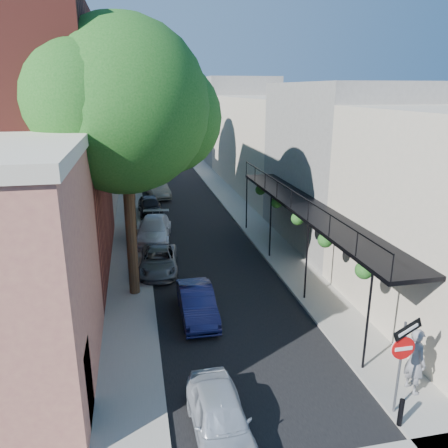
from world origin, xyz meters
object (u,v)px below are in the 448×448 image
parked_car_b (197,303)px  parked_car_e (150,206)px  sign_post (403,352)px  parked_car_f (158,189)px  bollard (401,412)px  oak_mid (133,118)px  parked_car_d (154,230)px  pedestrian (415,360)px  parked_car_a (220,418)px  oak_near (134,110)px  oak_far (132,94)px  parked_car_g (148,179)px  parked_car_c (159,261)px

parked_car_b → parked_car_e: (-1.19, 15.20, 0.06)m
sign_post → parked_car_f: (-4.89, 27.04, -1.34)m
bollard → oak_mid: 19.96m
bollard → parked_car_d: parked_car_d is taller
bollard → parked_car_b: 8.25m
parked_car_b → pedestrian: 8.03m
parked_car_f → pedestrian: size_ratio=2.09×
parked_car_a → parked_car_b: size_ratio=0.96×
parked_car_a → parked_car_e: 21.52m
sign_post → pedestrian: size_ratio=1.47×
parked_car_e → pedestrian: size_ratio=1.95×
bollard → parked_car_a: bearing=171.9°
oak_near → oak_far: bearing=90.0°
sign_post → parked_car_g: (-5.53, 31.77, -1.39)m
oak_far → parked_car_b: oak_far is taller
oak_far → parked_car_e: 8.90m
oak_near → parked_car_a: (1.65, -9.09, -7.27)m
oak_far → sign_post: bearing=-76.1°
parked_car_e → parked_car_g: size_ratio=0.86×
pedestrian → parked_car_a: bearing=90.5°
bollard → oak_near: (-6.37, 9.76, 7.36)m
parked_car_g → parked_car_c: bearing=-95.8°
oak_near → parked_car_e: (0.78, 12.41, -7.20)m
oak_mid → pedestrian: (7.58, -16.52, -5.92)m
oak_near → parked_car_d: oak_near is taller
parked_car_g → parked_car_f: bearing=-87.5°
parked_car_b → parked_car_d: size_ratio=0.79×
oak_near → parked_car_g: (0.99, 22.48, -7.24)m
bollard → pedestrian: pedestrian is taller
parked_car_f → parked_car_c: bearing=-100.7°
oak_mid → parked_car_e: bearing=79.4°
pedestrian → sign_post: bearing=121.6°
sign_post → oak_mid: (-6.58, 17.26, 5.02)m
bollard → parked_car_c: bearing=115.2°
parked_car_d → pedestrian: 16.76m
oak_mid → parked_car_c: bearing=-82.0°
parked_car_e → pedestrian: bearing=-74.6°
bollard → oak_mid: bearing=109.9°
oak_near → parked_car_g: bearing=87.5°
parked_car_e → parked_car_g: (0.21, 10.06, -0.03)m
parked_car_e → parked_car_f: bearing=78.5°
parked_car_a → parked_car_f: bearing=88.9°
oak_near → parked_car_c: 7.66m
parked_car_e → pedestrian: (6.75, -20.96, 0.46)m
parked_car_g → bollard: bearing=-85.7°
oak_near → parked_car_f: 19.22m
oak_near → parked_car_b: oak_near is taller
parked_car_e → bollard: bearing=-78.3°
parked_car_b → parked_car_g: size_ratio=0.81×
parked_car_a → pedestrian: pedestrian is taller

